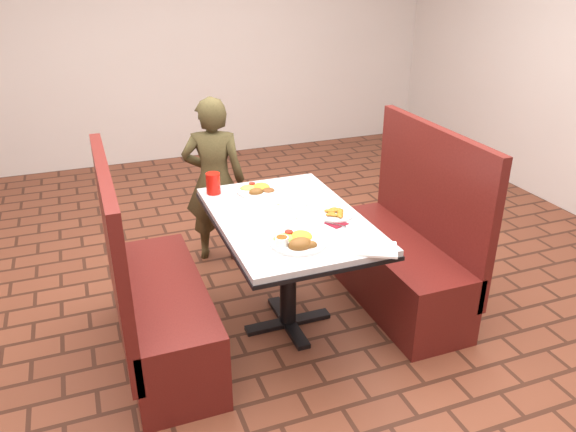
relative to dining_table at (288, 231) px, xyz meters
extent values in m
plane|color=brown|center=(0.00, 0.00, -0.65)|extent=(7.00, 7.00, 0.00)
cube|color=silver|center=(0.00, 3.50, 0.75)|extent=(6.00, 0.04, 2.80)
cube|color=silver|center=(0.00, 0.00, 0.08)|extent=(0.80, 1.20, 0.03)
cube|color=black|center=(0.00, 0.00, 0.05)|extent=(0.81, 1.21, 0.02)
cylinder|color=black|center=(0.00, 0.00, -0.30)|extent=(0.10, 0.10, 0.69)
cube|color=black|center=(0.00, 0.00, -0.64)|extent=(0.55, 0.08, 0.03)
cube|color=black|center=(0.00, 0.00, -0.64)|extent=(0.08, 0.55, 0.03)
cube|color=maroon|center=(-0.75, 0.00, -0.43)|extent=(0.45, 1.20, 0.45)
cube|color=maroon|center=(-0.97, 0.00, 0.05)|extent=(0.06, 1.20, 0.95)
cube|color=maroon|center=(0.75, 0.00, -0.43)|extent=(0.45, 1.20, 0.45)
cube|color=maroon|center=(0.97, 0.00, 0.05)|extent=(0.06, 1.20, 0.95)
imported|color=brown|center=(-0.19, 1.02, -0.03)|extent=(0.53, 0.43, 1.24)
cylinder|color=white|center=(-0.07, -0.34, 0.10)|extent=(0.29, 0.29, 0.02)
ellipsoid|color=gold|center=(-0.04, -0.30, 0.14)|extent=(0.12, 0.12, 0.05)
ellipsoid|color=#85BC4B|center=(-0.13, -0.29, 0.13)|extent=(0.12, 0.10, 0.04)
cylinder|color=red|center=(-0.10, -0.27, 0.14)|extent=(0.04, 0.04, 0.01)
ellipsoid|color=brown|center=(-0.09, -0.40, 0.15)|extent=(0.13, 0.10, 0.07)
ellipsoid|color=brown|center=(-0.04, -0.42, 0.14)|extent=(0.07, 0.05, 0.05)
cylinder|color=white|center=(-0.17, -0.35, 0.14)|extent=(0.07, 0.07, 0.04)
cylinder|color=brown|center=(-0.17, -0.35, 0.16)|extent=(0.06, 0.06, 0.01)
cylinder|color=white|center=(-0.05, 0.41, 0.10)|extent=(0.27, 0.27, 0.02)
ellipsoid|color=gold|center=(-0.02, 0.44, 0.14)|extent=(0.11, 0.11, 0.05)
ellipsoid|color=#85BC4B|center=(-0.10, 0.46, 0.13)|extent=(0.11, 0.09, 0.04)
cylinder|color=red|center=(-0.07, 0.48, 0.13)|extent=(0.04, 0.04, 0.01)
ellipsoid|color=brown|center=(0.01, 0.37, 0.13)|extent=(0.08, 0.08, 0.03)
ellipsoid|color=brown|center=(-0.08, 0.36, 0.14)|extent=(0.09, 0.07, 0.05)
cylinder|color=white|center=(0.25, -0.10, 0.10)|extent=(0.20, 0.20, 0.01)
cube|color=maroon|center=(0.22, -0.19, 0.10)|extent=(0.13, 0.13, 0.00)
cube|color=silver|center=(0.20, -0.21, 0.10)|extent=(0.09, 0.11, 0.00)
cylinder|color=red|center=(-0.32, 0.49, 0.16)|extent=(0.09, 0.09, 0.13)
cube|color=white|center=(0.27, -0.54, 0.10)|extent=(0.27, 0.25, 0.01)
cube|color=silver|center=(-0.03, -0.36, 0.11)|extent=(0.05, 0.15, 0.00)
cube|color=silver|center=(-0.09, -0.39, 0.10)|extent=(0.03, 0.13, 0.00)
camera|label=1|loc=(-1.04, -2.73, 1.44)|focal=35.00mm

